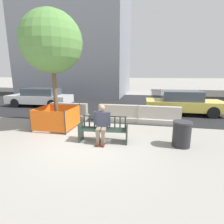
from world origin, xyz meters
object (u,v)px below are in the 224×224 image
seated_person (102,123)px  construction_fence (57,117)px  jersey_barrier_left (69,112)px  car_sedan_mid (40,97)px  jersey_barrier_centre (119,115)px  street_bench (104,131)px  jersey_barrier_right (159,117)px  street_tree (52,42)px  trash_bin (182,134)px  car_taxi_near (183,103)px

seated_person → construction_fence: seated_person is taller
jersey_barrier_left → car_sedan_mid: size_ratio=0.44×
seated_person → car_sedan_mid: size_ratio=0.29×
seated_person → jersey_barrier_centre: seated_person is taller
street_bench → jersey_barrier_centre: bearing=88.3°
seated_person → jersey_barrier_right: seated_person is taller
street_bench → seated_person: size_ratio=1.31×
street_tree → trash_bin: bearing=-11.5°
trash_bin → jersey_barrier_centre: bearing=133.3°
car_taxi_near → trash_bin: car_taxi_near is taller
car_sedan_mid → street_tree: bearing=-50.4°
street_tree → car_sedan_mid: size_ratio=1.05×
street_tree → jersey_barrier_left: bearing=96.6°
car_taxi_near → seated_person: bearing=-124.5°
jersey_barrier_right → jersey_barrier_centre: bearing=179.6°
jersey_barrier_left → jersey_barrier_right: same height
jersey_barrier_centre → car_sedan_mid: car_sedan_mid is taller
construction_fence → car_sedan_mid: car_sedan_mid is taller
jersey_barrier_centre → seated_person: bearing=-92.5°
street_bench → construction_fence: construction_fence is taller
jersey_barrier_left → car_sedan_mid: 4.82m
street_bench → jersey_barrier_left: (-2.58, 2.74, -0.06)m
seated_person → car_taxi_near: bearing=55.5°
jersey_barrier_left → street_bench: bearing=-46.7°
street_bench → trash_bin: 2.62m
street_bench → trash_bin: size_ratio=2.04×
jersey_barrier_left → jersey_barrier_right: bearing=0.2°
street_tree → car_sedan_mid: (-3.89, 4.71, -2.91)m
jersey_barrier_right → trash_bin: trash_bin is taller
seated_person → jersey_barrier_centre: (0.12, 2.84, -0.35)m
jersey_barrier_centre → jersey_barrier_left: same height
street_bench → jersey_barrier_left: bearing=133.3°
street_bench → jersey_barrier_left: size_ratio=0.86×
car_sedan_mid → jersey_barrier_right: bearing=-20.1°
street_bench → street_tree: size_ratio=0.36×
jersey_barrier_left → jersey_barrier_centre: bearing=0.7°
jersey_barrier_centre → jersey_barrier_left: (-2.66, -0.03, 0.00)m
construction_fence → street_tree: bearing=90.0°
seated_person → car_sedan_mid: car_sedan_mid is taller
jersey_barrier_right → trash_bin: bearing=-78.0°
seated_person → jersey_barrier_right: bearing=53.5°
construction_fence → car_sedan_mid: (-3.89, 4.71, 0.17)m
street_bench → jersey_barrier_right: 3.44m
construction_fence → car_taxi_near: (5.92, 4.02, 0.19)m
jersey_barrier_right → trash_bin: 2.74m
seated_person → car_sedan_mid: 8.57m
jersey_barrier_centre → jersey_barrier_right: size_ratio=1.00×
car_sedan_mid → seated_person: bearing=-43.3°
jersey_barrier_left → construction_fence: (0.19, -1.64, 0.16)m
street_tree → trash_bin: street_tree is taller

